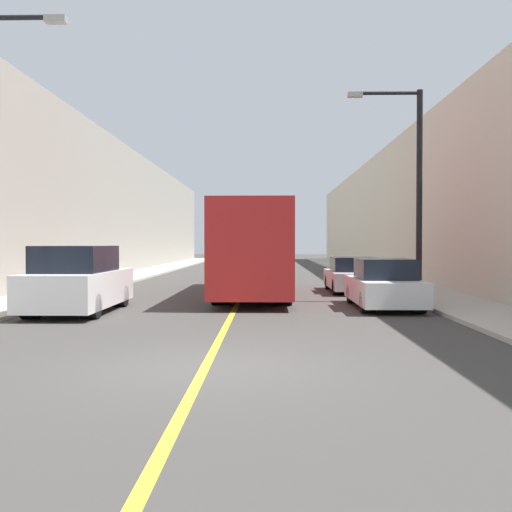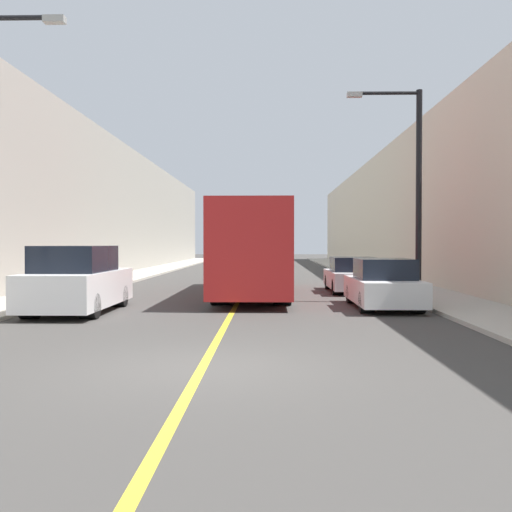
% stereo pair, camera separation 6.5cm
% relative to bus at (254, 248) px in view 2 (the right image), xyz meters
% --- Properties ---
extents(ground_plane, '(200.00, 200.00, 0.00)m').
position_rel_bus_xyz_m(ground_plane, '(-0.49, -13.50, -1.81)').
color(ground_plane, '#3F3D3A').
extents(sidewalk_left, '(2.56, 72.00, 0.12)m').
position_rel_bus_xyz_m(sidewalk_left, '(-7.57, 16.50, -1.75)').
color(sidewalk_left, '#B2AA9E').
rests_on(sidewalk_left, ground).
extents(sidewalk_right, '(2.56, 72.00, 0.12)m').
position_rel_bus_xyz_m(sidewalk_right, '(6.59, 16.50, -1.75)').
color(sidewalk_right, '#B2AA9E').
rests_on(sidewalk_right, ground).
extents(building_row_left, '(4.00, 72.00, 8.52)m').
position_rel_bus_xyz_m(building_row_left, '(-10.85, 16.50, 2.45)').
color(building_row_left, gray).
rests_on(building_row_left, ground).
extents(building_row_right, '(4.00, 72.00, 8.08)m').
position_rel_bus_xyz_m(building_row_right, '(9.88, 16.50, 2.23)').
color(building_row_right, beige).
rests_on(building_row_right, ground).
extents(road_center_line, '(0.16, 72.00, 0.01)m').
position_rel_bus_xyz_m(road_center_line, '(-0.49, 16.50, -1.80)').
color(road_center_line, gold).
rests_on(road_center_line, ground).
extents(bus, '(2.60, 11.94, 3.37)m').
position_rel_bus_xyz_m(bus, '(0.00, 0.00, 0.00)').
color(bus, '#AD1E1E').
rests_on(bus, ground).
extents(parked_suv_left, '(2.03, 4.98, 1.93)m').
position_rel_bus_xyz_m(parked_suv_left, '(-4.96, -5.90, -0.91)').
color(parked_suv_left, silver).
rests_on(parked_suv_left, ground).
extents(car_right_near, '(1.84, 4.51, 1.53)m').
position_rel_bus_xyz_m(car_right_near, '(4.10, -4.54, -1.12)').
color(car_right_near, silver).
rests_on(car_right_near, ground).
extents(car_right_mid, '(1.89, 4.69, 1.44)m').
position_rel_bus_xyz_m(car_right_mid, '(3.98, 1.56, -1.15)').
color(car_right_mid, silver).
rests_on(car_right_mid, ground).
extents(street_lamp_right, '(2.52, 0.24, 7.03)m').
position_rel_bus_xyz_m(street_lamp_right, '(5.39, -2.78, 2.34)').
color(street_lamp_right, black).
rests_on(street_lamp_right, sidewalk_right).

